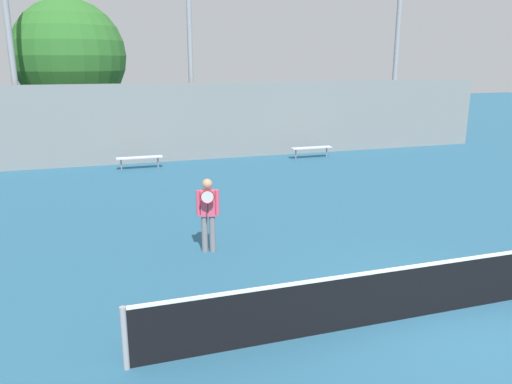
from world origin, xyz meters
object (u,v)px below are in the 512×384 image
Objects in this scene: bench_courtside_far at (311,148)px; tree_green_broad at (69,56)px; bench_courtside_near at (139,158)px; light_pole_center_back at (189,26)px; tennis_player at (208,211)px; light_pole_near_left at (398,36)px; tennis_net at (436,287)px; light_pole_far_right at (5,0)px.

bench_courtside_far is 0.27× the size of tree_green_broad.
bench_courtside_near is 6.03m from light_pole_center_back.
light_pole_near_left reaches higher than tennis_player.
light_pole_center_back is at bearing 33.43° from bench_courtside_near.
bench_courtside_near is (-3.71, 13.80, -0.04)m from tennis_net.
bench_courtside_far is (6.93, 9.73, -0.52)m from tennis_player.
tennis_player is 0.19× the size of light_pole_near_left.
tree_green_broad reaches higher than bench_courtside_far.
light_pole_near_left reaches higher than bench_courtside_far.
bench_courtside_near is 0.96× the size of bench_courtside_far.
tennis_net is 14.29m from bench_courtside_near.
light_pole_far_right is at bearing 159.90° from bench_courtside_near.
tennis_player is 0.94× the size of bench_courtside_near.
tennis_net is at bearing -71.77° from tree_green_broad.
tennis_net is at bearing -74.96° from bench_courtside_near.
tennis_net is 6.10× the size of tennis_player.
bench_courtside_far is 13.55m from light_pole_far_right.
light_pole_near_left is 15.43m from tree_green_broad.
light_pole_center_back is 6.09m from tree_green_broad.
light_pole_center_back is (-9.98, 0.34, 0.24)m from light_pole_near_left.
tennis_net is 5.73× the size of bench_courtside_near.
tree_green_broad reaches higher than bench_courtside_near.
light_pole_near_left is (11.87, 11.06, 4.45)m from tennis_player.
tennis_player is 15.41m from tree_green_broad.
tennis_player is at bearing -137.00° from light_pole_near_left.
tennis_player is 0.16× the size of light_pole_far_right.
bench_courtside_far is at bearing 67.44° from tennis_player.
tree_green_broad reaches higher than tennis_player.
tennis_player is 0.19× the size of light_pole_center_back.
bench_courtside_far is at bearing -26.22° from tree_green_broad.
tree_green_broad is (-6.17, 18.74, 3.97)m from tennis_net.
light_pole_far_right is at bearing 117.89° from tennis_net.
light_pole_near_left is at bearing -13.58° from tree_green_broad.
light_pole_near_left reaches higher than bench_courtside_near.
tennis_net is 20.13m from tree_green_broad.
tree_green_broad is (-4.99, 3.28, -1.20)m from light_pole_center_back.
tennis_net is 1.17× the size of light_pole_near_left.
bench_courtside_far is at bearing -7.73° from light_pole_far_right.
tennis_player reaches higher than bench_courtside_near.
tennis_player is 0.90× the size of bench_courtside_far.
tennis_player is at bearing -99.39° from light_pole_center_back.
tree_green_broad is at bearing 114.85° from tennis_player.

